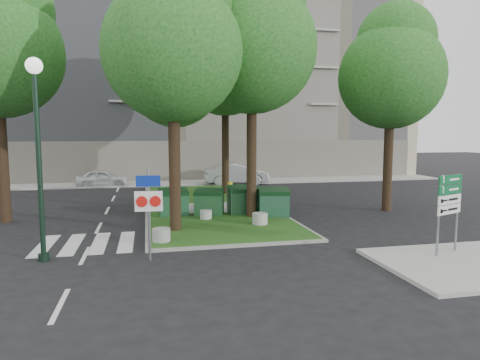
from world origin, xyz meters
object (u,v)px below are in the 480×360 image
object	(u,v)px
street_lamp	(38,135)
car_white	(103,178)
bollard_mid	(206,214)
dumpster_c	(243,200)
dumpster_b	(209,202)
tree_street_right	(393,67)
traffic_sign_pole	(149,203)
directional_sign	(449,201)
car_silver	(236,174)
bollard_left	(161,235)
tree_median_near_right	(254,36)
tree_median_near_left	(175,38)
tree_median_mid	(176,72)
dumpster_a	(173,202)
bollard_right	(260,219)
litter_bin	(229,187)
tree_median_far	(226,58)
dumpster_d	(274,202)

from	to	relation	value
street_lamp	car_white	xyz separation A→B (m)	(-0.02, 18.24, -3.15)
bollard_mid	dumpster_c	bearing A→B (deg)	27.68
dumpster_b	dumpster_c	size ratio (longest dim) A/B	1.06
tree_street_right	traffic_sign_pole	xyz separation A→B (m)	(-11.59, -6.02, -5.22)
directional_sign	car_silver	xyz separation A→B (m)	(-2.54, 19.72, -0.96)
bollard_left	traffic_sign_pole	world-z (taller)	traffic_sign_pole
tree_median_near_right	dumpster_b	bearing A→B (deg)	159.50
directional_sign	car_white	world-z (taller)	directional_sign
car_white	tree_street_right	bearing A→B (deg)	-130.81
street_lamp	directional_sign	distance (m)	12.51
street_lamp	dumpster_c	bearing A→B (deg)	37.26
tree_median_near_right	tree_street_right	world-z (taller)	tree_median_near_right
tree_median_near_left	tree_median_mid	size ratio (longest dim) A/B	1.05
dumpster_a	dumpster_b	xyz separation A→B (m)	(1.60, -0.20, -0.01)
traffic_sign_pole	car_silver	size ratio (longest dim) A/B	0.58
bollard_right	street_lamp	world-z (taller)	street_lamp
tree_median_mid	bollard_right	distance (m)	9.55
litter_bin	traffic_sign_pole	size ratio (longest dim) A/B	0.25
tree_median_near_right	tree_median_far	size ratio (longest dim) A/B	0.96
tree_median_near_right	tree_median_far	xyz separation A→B (m)	(0.20, 7.50, 0.33)
dumpster_d	car_silver	distance (m)	12.90
dumpster_b	dumpster_d	world-z (taller)	dumpster_d
tree_median_mid	dumpster_a	distance (m)	7.25
tree_median_near_right	dumpster_d	bearing A→B (deg)	-13.29
tree_median_near_right	tree_median_far	world-z (taller)	tree_median_far
tree_median_far	car_silver	bearing A→B (deg)	71.79
tree_median_far	litter_bin	xyz separation A→B (m)	(0.14, -0.10, -7.86)
tree_median_far	litter_bin	world-z (taller)	tree_median_far
tree_median_mid	litter_bin	xyz separation A→B (m)	(3.34, 2.90, -6.52)
tree_median_mid	dumpster_c	size ratio (longest dim) A/B	7.06
tree_median_near_left	dumpster_a	xyz separation A→B (m)	(0.02, 2.91, -6.62)
tree_median_near_left	dumpster_b	bearing A→B (deg)	59.14
car_white	street_lamp	bearing A→B (deg)	-179.65
tree_median_mid	car_silver	world-z (taller)	tree_median_mid
tree_median_mid	tree_median_far	world-z (taller)	tree_median_far
dumpster_d	tree_median_near_right	bearing A→B (deg)	178.43
car_white	bollard_mid	bearing A→B (deg)	-157.37
tree_median_near_left	dumpster_c	world-z (taller)	tree_median_near_left
tree_street_right	tree_median_near_left	bearing A→B (deg)	-166.61
tree_median_mid	tree_street_right	world-z (taller)	tree_street_right
directional_sign	tree_median_near_right	bearing A→B (deg)	100.36
tree_median_mid	tree_median_near_right	bearing A→B (deg)	-56.31
bollard_left	tree_median_mid	bearing A→B (deg)	81.79
dumpster_c	bollard_left	xyz separation A→B (m)	(-3.90, -4.51, -0.40)
litter_bin	directional_sign	xyz separation A→B (m)	(4.09, -14.47, 1.28)
car_silver	dumpster_c	bearing A→B (deg)	171.35
dumpster_a	bollard_right	world-z (taller)	dumpster_a
tree_median_near_right	traffic_sign_pole	bearing A→B (deg)	-129.72
tree_median_near_right	tree_street_right	xyz separation A→B (m)	(7.00, 0.50, -1.00)
dumpster_a	traffic_sign_pole	distance (m)	6.61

